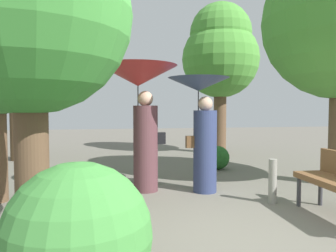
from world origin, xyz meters
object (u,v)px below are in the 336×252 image
person_right (202,117)px  tree_mid_right (220,52)px  tree_far_back (16,30)px  path_marker_post (273,181)px  person_left (140,97)px

person_right → tree_mid_right: (2.00, 4.54, 1.93)m
tree_far_back → path_marker_post: tree_far_back is taller
tree_far_back → tree_mid_right: bearing=2.7°
person_right → tree_mid_right: size_ratio=0.41×
tree_far_back → person_left: bearing=-53.8°
person_right → path_marker_post: bearing=-131.2°
path_marker_post → person_left: bearing=149.0°
person_left → tree_mid_right: 5.47m
tree_mid_right → path_marker_post: size_ratio=7.14×
path_marker_post → tree_mid_right: bearing=77.9°
person_left → person_right: (1.01, -0.26, -0.33)m
person_left → person_right: 1.09m
person_right → tree_mid_right: 5.32m
path_marker_post → person_right: bearing=134.8°
tree_mid_right → path_marker_post: bearing=-102.1°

